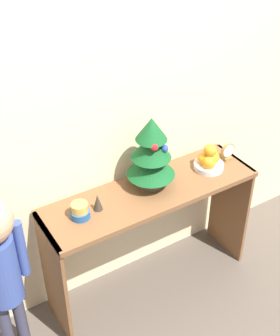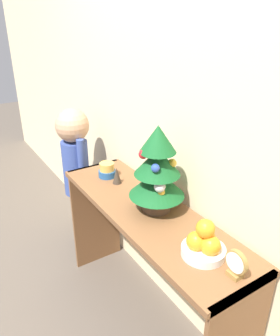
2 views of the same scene
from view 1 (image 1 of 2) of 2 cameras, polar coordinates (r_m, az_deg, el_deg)
ground_plane at (r=3.04m, az=3.16°, el=-15.90°), size 12.00×12.00×0.00m
back_wall at (r=2.53m, az=-1.38°, el=8.97°), size 7.00×0.05×2.50m
console_table at (r=2.73m, az=1.32°, el=-5.52°), size 1.27×0.38×0.75m
mini_tree at (r=2.53m, az=1.38°, el=1.77°), size 0.27×0.27×0.44m
fruit_bowl at (r=2.79m, az=8.39°, el=0.90°), size 0.18×0.18×0.17m
singing_bowl at (r=2.44m, az=-7.33°, el=-5.23°), size 0.10×0.10×0.09m
desk_clock at (r=2.89m, az=10.64°, el=1.94°), size 0.09×0.04×0.11m
figurine at (r=2.47m, az=-5.19°, el=-4.17°), size 0.05×0.05×0.10m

